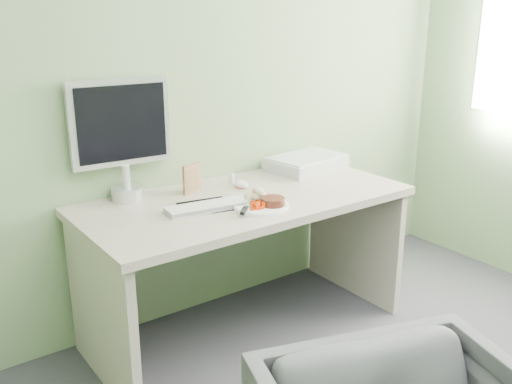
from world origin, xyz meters
TOP-DOWN VIEW (x-y plane):
  - wall_back at (0.00, 2.00)m, footprint 3.50×0.00m
  - desk at (0.00, 1.62)m, footprint 1.60×0.75m
  - plate at (-0.03, 1.45)m, footprint 0.26×0.26m
  - steak at (0.01, 1.42)m, footprint 0.13×0.13m
  - potato_pile at (0.00, 1.52)m, footprint 0.12×0.09m
  - carrot_heap at (-0.08, 1.43)m, footprint 0.07×0.07m
  - steak_knife at (-0.13, 1.43)m, footprint 0.17×0.16m
  - mousepad at (-0.22, 1.61)m, footprint 0.27×0.24m
  - keyboard at (-0.23, 1.58)m, footprint 0.41×0.17m
  - computer_mouse at (0.07, 1.76)m, footprint 0.06×0.10m
  - photo_frame at (-0.18, 1.83)m, footprint 0.12×0.05m
  - eyedrop_bottle at (0.07, 1.85)m, footprint 0.02×0.02m
  - scanner at (0.57, 1.84)m, footprint 0.46×0.34m
  - monitor at (-0.48, 1.94)m, footprint 0.47×0.15m

SIDE VIEW (x-z plane):
  - desk at x=0.00m, z-range 0.18..0.91m
  - mousepad at x=-0.22m, z-range 0.73..0.73m
  - plate at x=-0.03m, z-range 0.73..0.74m
  - keyboard at x=-0.23m, z-range 0.74..0.75m
  - computer_mouse at x=0.07m, z-range 0.73..0.77m
  - steak_knife at x=-0.13m, z-range 0.75..0.76m
  - eyedrop_bottle at x=0.07m, z-range 0.73..0.79m
  - steak at x=0.01m, z-range 0.74..0.78m
  - scanner at x=0.57m, z-range 0.73..0.80m
  - carrot_heap at x=-0.08m, z-range 0.74..0.78m
  - potato_pile at x=0.00m, z-range 0.74..0.80m
  - photo_frame at x=-0.18m, z-range 0.73..0.88m
  - monitor at x=-0.48m, z-range 0.77..1.33m
  - wall_back at x=0.00m, z-range -0.40..3.10m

